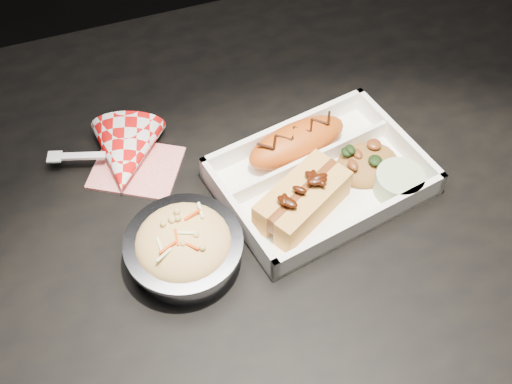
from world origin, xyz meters
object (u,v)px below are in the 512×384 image
(hotdog, at_px, (303,198))
(foil_coleslaw_cup, at_px, (184,246))
(napkin_fork, at_px, (126,157))
(food_tray, at_px, (320,180))
(fried_pastry, at_px, (297,142))
(dining_table, at_px, (280,227))

(hotdog, bearing_deg, foil_coleslaw_cup, 157.17)
(napkin_fork, bearing_deg, food_tray, -9.95)
(napkin_fork, bearing_deg, fried_pastry, 1.32)
(dining_table, xyz_separation_m, foil_coleslaw_cup, (-0.15, -0.06, 0.12))
(food_tray, bearing_deg, dining_table, 153.88)
(dining_table, xyz_separation_m, fried_pastry, (0.04, 0.04, 0.12))
(foil_coleslaw_cup, bearing_deg, food_tray, 14.95)
(dining_table, bearing_deg, napkin_fork, 149.87)
(food_tray, distance_m, fried_pastry, 0.06)
(food_tray, relative_size, fried_pastry, 1.98)
(food_tray, distance_m, foil_coleslaw_cup, 0.20)
(fried_pastry, xyz_separation_m, foil_coleslaw_cup, (-0.18, -0.11, 0.00))
(fried_pastry, height_order, napkin_fork, napkin_fork)
(dining_table, distance_m, napkin_fork, 0.23)
(hotdog, xyz_separation_m, napkin_fork, (-0.18, 0.15, -0.02))
(fried_pastry, bearing_deg, food_tray, -79.13)
(food_tray, bearing_deg, hotdog, -149.23)
(dining_table, distance_m, fried_pastry, 0.13)
(dining_table, height_order, hotdog, hotdog)
(fried_pastry, relative_size, hotdog, 1.06)
(dining_table, bearing_deg, food_tray, -15.25)
(foil_coleslaw_cup, xyz_separation_m, napkin_fork, (-0.03, 0.17, -0.01))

